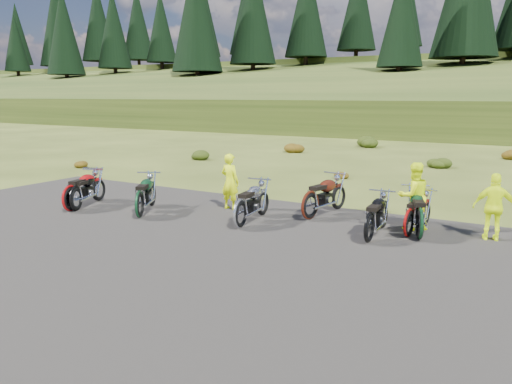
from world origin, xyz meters
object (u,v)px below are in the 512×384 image
Objects in this scene: person_middle at (230,183)px; motorcycle_7 at (419,240)px; motorcycle_3 at (240,229)px; motorcycle_0 at (77,212)px.

motorcycle_7 is at bearing -179.32° from person_middle.
person_middle is at bearing 33.81° from motorcycle_3.
motorcycle_0 is 0.97× the size of motorcycle_7.
motorcycle_3 is 1.01× the size of motorcycle_7.
person_middle is at bearing -79.71° from motorcycle_0.
person_middle reaches higher than motorcycle_7.
motorcycle_3 is at bearing 134.97° from person_middle.
motorcycle_3 reaches higher than motorcycle_7.
motorcycle_7 is at bearing -79.37° from motorcycle_3.
motorcycle_3 is at bearing 87.30° from motorcycle_7.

